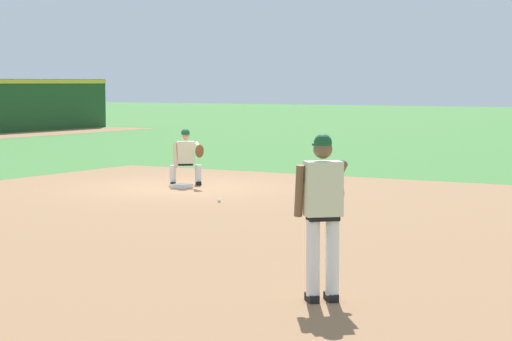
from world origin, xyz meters
TOP-DOWN VIEW (x-y plane):
  - ground_plane at (0.00, 0.00)m, footprint 160.00×160.00m
  - infield_dirt_patch at (-4.53, -4.10)m, footprint 18.00×18.00m
  - first_base_bag at (0.00, 0.00)m, footprint 0.38×0.38m
  - baseball at (-1.89, -2.24)m, footprint 0.07×0.07m
  - pitcher at (-9.03, -8.18)m, footprint 0.85×0.56m
  - first_baseman at (0.50, 0.20)m, footprint 0.76×1.08m

SIDE VIEW (x-z plane):
  - ground_plane at x=0.00m, z-range 0.00..0.00m
  - infield_dirt_patch at x=-4.53m, z-range 0.00..0.01m
  - baseball at x=-1.89m, z-range 0.00..0.07m
  - first_base_bag at x=0.00m, z-range 0.00..0.09m
  - first_baseman at x=0.50m, z-range 0.06..1.40m
  - pitcher at x=-9.03m, z-range 0.13..1.99m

